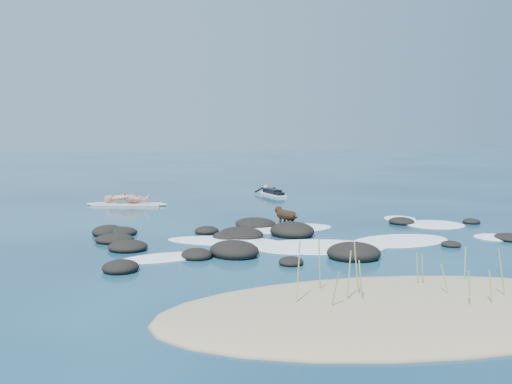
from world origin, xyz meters
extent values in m
plane|color=#0A2642|center=(0.00, 0.00, 0.00)|extent=(160.00, 160.00, 0.00)
ellipsoid|color=#9E8966|center=(0.00, -8.20, 0.00)|extent=(9.00, 4.40, 0.60)
cylinder|color=#8C9F4D|center=(-1.02, -8.16, 0.63)|extent=(0.13, 0.12, 1.01)
cylinder|color=#8C9F4D|center=(-1.39, -8.50, 0.51)|extent=(0.12, 0.19, 0.76)
cylinder|color=#8C9F4D|center=(0.72, -7.47, 0.50)|extent=(0.12, 0.15, 0.76)
cylinder|color=#8C9F4D|center=(0.62, -7.47, 0.51)|extent=(0.13, 0.09, 0.77)
cylinder|color=#8C9F4D|center=(1.76, -8.45, 0.64)|extent=(0.23, 0.04, 1.02)
cylinder|color=#8C9F4D|center=(-1.91, -8.09, 0.72)|extent=(0.12, 0.14, 1.20)
cylinder|color=#8C9F4D|center=(-1.32, -7.43, 0.68)|extent=(0.12, 0.19, 1.12)
cylinder|color=#8C9F4D|center=(1.31, -8.80, 0.48)|extent=(0.09, 0.09, 0.72)
cylinder|color=#8C9F4D|center=(-0.79, -7.95, 0.70)|extent=(0.17, 0.10, 1.15)
cylinder|color=#8C9F4D|center=(0.88, -8.86, 0.49)|extent=(0.08, 0.07, 0.74)
cylinder|color=#8C9F4D|center=(0.81, -8.20, 0.48)|extent=(0.19, 0.12, 0.70)
cylinder|color=#8C9F4D|center=(1.79, -7.18, 0.51)|extent=(0.09, 0.12, 0.77)
cylinder|color=#8C9F4D|center=(-0.82, -8.24, 0.55)|extent=(0.10, 0.06, 0.86)
ellipsoid|color=black|center=(0.67, -3.88, 0.13)|extent=(1.65, 1.60, 0.53)
ellipsoid|color=black|center=(6.15, -2.36, 0.06)|extent=(1.18, 1.35, 0.22)
ellipsoid|color=black|center=(-5.01, -1.75, 0.08)|extent=(1.38, 1.43, 0.34)
ellipsoid|color=black|center=(-0.07, -0.47, 0.14)|extent=(1.75, 1.85, 0.56)
ellipsoid|color=black|center=(-1.69, -0.57, 0.11)|extent=(1.81, 1.88, 0.42)
ellipsoid|color=black|center=(-2.27, -3.01, 0.13)|extent=(1.71, 1.81, 0.51)
ellipsoid|color=black|center=(-2.64, 0.37, 0.08)|extent=(0.85, 0.79, 0.31)
ellipsoid|color=black|center=(3.89, -2.97, 0.05)|extent=(0.65, 0.68, 0.21)
ellipsoid|color=black|center=(-5.33, 0.64, 0.08)|extent=(1.26, 1.11, 0.33)
ellipsoid|color=black|center=(-3.25, -3.13, 0.08)|extent=(0.93, 1.01, 0.33)
ellipsoid|color=black|center=(6.71, 0.62, 0.06)|extent=(0.71, 0.74, 0.24)
ellipsoid|color=black|center=(-5.71, 0.75, 0.10)|extent=(1.22, 1.38, 0.39)
ellipsoid|color=black|center=(-5.43, -0.53, 0.08)|extent=(1.46, 1.42, 0.31)
ellipsoid|color=black|center=(-5.09, -4.19, 0.09)|extent=(1.06, 1.11, 0.34)
ellipsoid|color=black|center=(-1.06, -4.27, 0.06)|extent=(0.83, 0.87, 0.25)
ellipsoid|color=black|center=(-2.12, -0.72, 0.08)|extent=(0.91, 0.98, 0.32)
ellipsoid|color=black|center=(-0.87, 1.42, 0.09)|extent=(1.70, 1.84, 0.37)
ellipsoid|color=black|center=(4.28, 1.06, 0.07)|extent=(1.02, 1.13, 0.29)
ellipsoid|color=white|center=(-0.11, 0.80, 0.01)|extent=(3.69, 2.19, 0.12)
ellipsoid|color=white|center=(0.23, -2.39, 0.01)|extent=(4.07, 2.88, 0.12)
ellipsoid|color=white|center=(2.84, -1.99, 0.01)|extent=(3.54, 2.67, 0.12)
ellipsoid|color=white|center=(-2.28, -1.05, 0.01)|extent=(3.73, 2.57, 0.12)
ellipsoid|color=white|center=(-4.09, -3.00, 0.01)|extent=(2.59, 1.71, 0.12)
ellipsoid|color=white|center=(5.89, -2.02, 0.01)|extent=(1.42, 1.41, 0.12)
ellipsoid|color=white|center=(5.27, 0.56, 0.01)|extent=(2.07, 2.03, 0.12)
ellipsoid|color=white|center=(4.68, 2.04, 0.01)|extent=(1.45, 1.65, 0.12)
ellipsoid|color=white|center=(-0.52, -2.34, 0.01)|extent=(2.86, 2.64, 0.12)
ellipsoid|color=white|center=(-0.09, 0.26, 0.01)|extent=(1.10, 0.90, 0.12)
cube|color=beige|center=(-5.38, 7.91, 0.06)|extent=(3.05, 1.33, 0.10)
ellipsoid|color=beige|center=(-3.93, 7.55, 0.06)|extent=(0.66, 0.48, 0.11)
ellipsoid|color=beige|center=(-6.83, 8.28, 0.06)|extent=(0.66, 0.48, 0.11)
imported|color=tan|center=(-5.38, 7.91, 1.08)|extent=(0.62, 0.80, 1.95)
cube|color=white|center=(1.74, 10.66, 0.05)|extent=(1.00, 2.41, 0.09)
ellipsoid|color=white|center=(1.50, 11.81, 0.05)|extent=(0.38, 0.56, 0.09)
cube|color=black|center=(1.74, 10.66, 0.21)|extent=(0.71, 1.50, 0.23)
sphere|color=tan|center=(1.57, 11.48, 0.34)|extent=(0.29, 0.29, 0.25)
cylinder|color=black|center=(1.24, 11.57, 0.20)|extent=(0.54, 0.41, 0.27)
cylinder|color=black|center=(1.83, 11.70, 0.20)|extent=(0.60, 0.21, 0.27)
cube|color=black|center=(1.90, 9.88, 0.17)|extent=(0.48, 0.65, 0.15)
cylinder|color=black|center=(-0.09, 0.16, 0.55)|extent=(0.52, 0.72, 0.31)
sphere|color=black|center=(-0.20, 0.44, 0.55)|extent=(0.42, 0.42, 0.33)
sphere|color=black|center=(0.01, -0.11, 0.55)|extent=(0.38, 0.38, 0.30)
sphere|color=black|center=(-0.26, 0.61, 0.66)|extent=(0.30, 0.30, 0.23)
cone|color=black|center=(-0.31, 0.74, 0.64)|extent=(0.17, 0.18, 0.12)
cone|color=black|center=(-0.32, 0.58, 0.75)|extent=(0.13, 0.11, 0.11)
cone|color=black|center=(-0.20, 0.62, 0.75)|extent=(0.13, 0.11, 0.11)
cylinder|color=black|center=(-0.25, 0.34, 0.21)|extent=(0.10, 0.10, 0.42)
cylinder|color=black|center=(-0.09, 0.40, 0.21)|extent=(0.10, 0.10, 0.42)
cylinder|color=black|center=(-0.09, -0.07, 0.21)|extent=(0.10, 0.10, 0.42)
cylinder|color=black|center=(0.06, -0.02, 0.21)|extent=(0.10, 0.10, 0.42)
cylinder|color=black|center=(0.06, -0.24, 0.60)|extent=(0.16, 0.31, 0.18)
camera|label=1|loc=(-4.42, -17.41, 3.18)|focal=40.00mm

